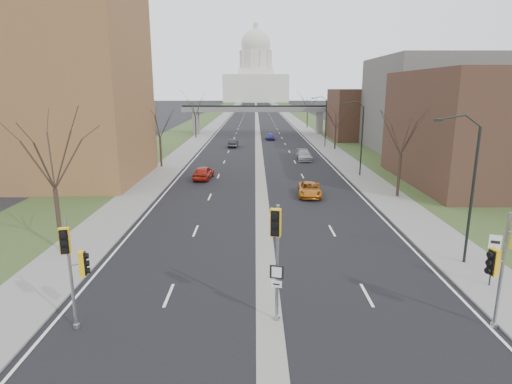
{
  "coord_description": "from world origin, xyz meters",
  "views": [
    {
      "loc": [
        -0.64,
        -17.7,
        10.18
      ],
      "look_at": [
        -0.58,
        8.96,
        3.69
      ],
      "focal_mm": 30.0,
      "sensor_mm": 36.0,
      "label": 1
    }
  ],
  "objects_px": {
    "speed_limit_sign": "(494,251)",
    "signal_pole_right": "(504,256)",
    "car_right_far": "(270,136)",
    "car_left_far": "(233,143)",
    "signal_pole_left": "(73,260)",
    "car_right_near": "(310,189)",
    "warning_sign": "(493,260)",
    "car_left_near": "(203,172)",
    "car_right_mid": "(304,155)",
    "signal_pole_median": "(276,244)"
  },
  "relations": [
    {
      "from": "car_left_near",
      "to": "car_right_near",
      "type": "relative_size",
      "value": 0.96
    },
    {
      "from": "warning_sign",
      "to": "car_right_far",
      "type": "xyz_separation_m",
      "value": [
        -9.23,
        66.07,
        -0.87
      ]
    },
    {
      "from": "signal_pole_right",
      "to": "speed_limit_sign",
      "type": "xyz_separation_m",
      "value": [
        2.04,
        4.22,
        -1.42
      ]
    },
    {
      "from": "speed_limit_sign",
      "to": "signal_pole_left",
      "type": "bearing_deg",
      "value": -148.49
    },
    {
      "from": "speed_limit_sign",
      "to": "car_right_near",
      "type": "distance_m",
      "value": 20.76
    },
    {
      "from": "signal_pole_right",
      "to": "car_left_near",
      "type": "bearing_deg",
      "value": 101.02
    },
    {
      "from": "signal_pole_left",
      "to": "car_right_near",
      "type": "xyz_separation_m",
      "value": [
        12.86,
        23.6,
        -2.59
      ]
    },
    {
      "from": "speed_limit_sign",
      "to": "warning_sign",
      "type": "xyz_separation_m",
      "value": [
        -0.06,
        -0.12,
        -0.47
      ]
    },
    {
      "from": "signal_pole_left",
      "to": "speed_limit_sign",
      "type": "xyz_separation_m",
      "value": [
        19.91,
        4.12,
        -1.24
      ]
    },
    {
      "from": "car_left_far",
      "to": "speed_limit_sign",
      "type": "bearing_deg",
      "value": 109.97
    },
    {
      "from": "speed_limit_sign",
      "to": "car_right_mid",
      "type": "relative_size",
      "value": 0.56
    },
    {
      "from": "car_left_far",
      "to": "car_right_near",
      "type": "xyz_separation_m",
      "value": [
        9.12,
        -35.35,
        -0.03
      ]
    },
    {
      "from": "car_left_near",
      "to": "car_left_far",
      "type": "bearing_deg",
      "value": -88.42
    },
    {
      "from": "car_left_near",
      "to": "car_left_far",
      "type": "relative_size",
      "value": 1.09
    },
    {
      "from": "warning_sign",
      "to": "car_left_near",
      "type": "height_order",
      "value": "warning_sign"
    },
    {
      "from": "car_right_near",
      "to": "signal_pole_median",
      "type": "bearing_deg",
      "value": -96.24
    },
    {
      "from": "signal_pole_right",
      "to": "car_left_near",
      "type": "relative_size",
      "value": 1.16
    },
    {
      "from": "warning_sign",
      "to": "car_right_far",
      "type": "bearing_deg",
      "value": 80.74
    },
    {
      "from": "signal_pole_left",
      "to": "signal_pole_right",
      "type": "xyz_separation_m",
      "value": [
        17.87,
        -0.09,
        0.18
      ]
    },
    {
      "from": "signal_pole_median",
      "to": "warning_sign",
      "type": "bearing_deg",
      "value": 30.14
    },
    {
      "from": "warning_sign",
      "to": "signal_pole_right",
      "type": "bearing_deg",
      "value": -132.98
    },
    {
      "from": "warning_sign",
      "to": "car_right_mid",
      "type": "distance_m",
      "value": 41.1
    },
    {
      "from": "speed_limit_sign",
      "to": "car_left_far",
      "type": "distance_m",
      "value": 57.18
    },
    {
      "from": "car_left_far",
      "to": "car_right_mid",
      "type": "bearing_deg",
      "value": 131.14
    },
    {
      "from": "signal_pole_median",
      "to": "car_right_far",
      "type": "distance_m",
      "value": 69.67
    },
    {
      "from": "car_right_mid",
      "to": "car_left_far",
      "type": "bearing_deg",
      "value": 127.56
    },
    {
      "from": "warning_sign",
      "to": "car_left_far",
      "type": "distance_m",
      "value": 57.27
    },
    {
      "from": "car_right_near",
      "to": "car_right_mid",
      "type": "bearing_deg",
      "value": 89.64
    },
    {
      "from": "car_left_near",
      "to": "car_right_near",
      "type": "height_order",
      "value": "car_left_near"
    },
    {
      "from": "signal_pole_right",
      "to": "warning_sign",
      "type": "bearing_deg",
      "value": 48.1
    },
    {
      "from": "speed_limit_sign",
      "to": "car_left_far",
      "type": "xyz_separation_m",
      "value": [
        -16.17,
        54.83,
        -1.32
      ]
    },
    {
      "from": "signal_pole_left",
      "to": "car_right_near",
      "type": "distance_m",
      "value": 27.0
    },
    {
      "from": "signal_pole_right",
      "to": "car_right_near",
      "type": "distance_m",
      "value": 24.37
    },
    {
      "from": "car_left_near",
      "to": "car_right_mid",
      "type": "height_order",
      "value": "car_left_near"
    },
    {
      "from": "car_left_far",
      "to": "signal_pole_median",
      "type": "bearing_deg",
      "value": 98.15
    },
    {
      "from": "car_right_near",
      "to": "car_right_far",
      "type": "xyz_separation_m",
      "value": [
        -2.24,
        46.48,
        0.01
      ]
    },
    {
      "from": "car_right_mid",
      "to": "car_right_far",
      "type": "xyz_separation_m",
      "value": [
        -4.05,
        25.31,
        -0.05
      ]
    },
    {
      "from": "car_right_mid",
      "to": "car_right_far",
      "type": "bearing_deg",
      "value": 99.04
    },
    {
      "from": "signal_pole_right",
      "to": "car_right_far",
      "type": "bearing_deg",
      "value": 79.77
    },
    {
      "from": "car_right_far",
      "to": "car_left_far",
      "type": "bearing_deg",
      "value": -126.38
    },
    {
      "from": "warning_sign",
      "to": "speed_limit_sign",
      "type": "bearing_deg",
      "value": 45.97
    },
    {
      "from": "speed_limit_sign",
      "to": "signal_pole_right",
      "type": "bearing_deg",
      "value": -95.99
    },
    {
      "from": "signal_pole_median",
      "to": "car_right_mid",
      "type": "height_order",
      "value": "signal_pole_median"
    },
    {
      "from": "signal_pole_median",
      "to": "car_left_near",
      "type": "xyz_separation_m",
      "value": [
        -6.82,
        31.05,
        -2.98
      ]
    },
    {
      "from": "signal_pole_right",
      "to": "warning_sign",
      "type": "height_order",
      "value": "signal_pole_right"
    },
    {
      "from": "signal_pole_left",
      "to": "warning_sign",
      "type": "bearing_deg",
      "value": -3.12
    },
    {
      "from": "signal_pole_median",
      "to": "signal_pole_left",
      "type": "bearing_deg",
      "value": -163.53
    },
    {
      "from": "car_right_near",
      "to": "car_right_far",
      "type": "distance_m",
      "value": 46.53
    },
    {
      "from": "signal_pole_right",
      "to": "car_right_near",
      "type": "height_order",
      "value": "signal_pole_right"
    },
    {
      "from": "warning_sign",
      "to": "car_right_near",
      "type": "height_order",
      "value": "warning_sign"
    }
  ]
}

